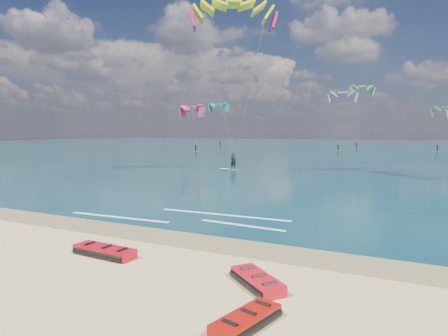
{
  "coord_description": "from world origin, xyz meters",
  "views": [
    {
      "loc": [
        10.79,
        -11.57,
        4.75
      ],
      "look_at": [
        1.08,
        8.0,
        2.69
      ],
      "focal_mm": 32.0,
      "sensor_mm": 36.0,
      "label": 1
    }
  ],
  "objects_px": {
    "packed_kite_mid": "(257,286)",
    "kitesurfer_main": "(233,83)",
    "packed_kite_right": "(246,327)",
    "packed_kite_left": "(105,256)"
  },
  "relations": [
    {
      "from": "kitesurfer_main",
      "to": "packed_kite_right",
      "type": "bearing_deg",
      "value": -95.03
    },
    {
      "from": "packed_kite_mid",
      "to": "kitesurfer_main",
      "type": "xyz_separation_m",
      "value": [
        -14.48,
        29.14,
        9.91
      ]
    },
    {
      "from": "packed_kite_left",
      "to": "packed_kite_mid",
      "type": "height_order",
      "value": "packed_kite_left"
    },
    {
      "from": "packed_kite_right",
      "to": "kitesurfer_main",
      "type": "distance_m",
      "value": 36.43
    },
    {
      "from": "packed_kite_mid",
      "to": "kitesurfer_main",
      "type": "bearing_deg",
      "value": 156.28
    },
    {
      "from": "packed_kite_right",
      "to": "packed_kite_mid",
      "type": "bearing_deg",
      "value": 29.53
    },
    {
      "from": "packed_kite_right",
      "to": "kitesurfer_main",
      "type": "bearing_deg",
      "value": 39.41
    },
    {
      "from": "packed_kite_mid",
      "to": "kitesurfer_main",
      "type": "distance_m",
      "value": 34.01
    },
    {
      "from": "packed_kite_left",
      "to": "packed_kite_right",
      "type": "xyz_separation_m",
      "value": [
        7.0,
        -2.67,
        0.0
      ]
    },
    {
      "from": "packed_kite_left",
      "to": "packed_kite_mid",
      "type": "bearing_deg",
      "value": 1.13
    }
  ]
}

